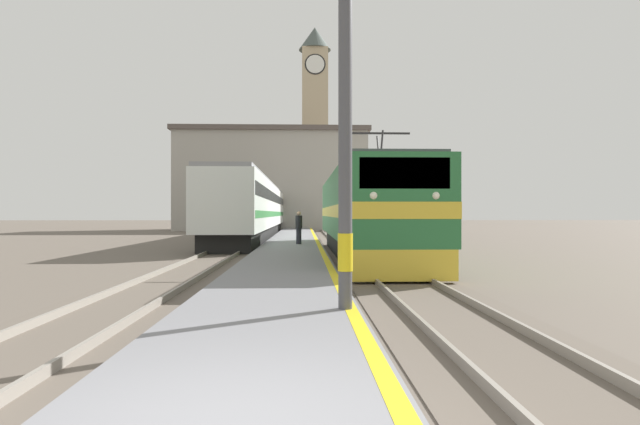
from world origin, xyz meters
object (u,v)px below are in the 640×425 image
Objects in this scene: passenger_train at (258,209)px; person_on_platform at (299,227)px; locomotive_train at (365,213)px; catenary_mast at (350,48)px; clock_tower at (315,122)px.

person_on_platform is (3.32, -14.14, -1.02)m from passenger_train.
locomotive_train is 2.01× the size of catenary_mast.
catenary_mast is 0.33× the size of clock_tower.
clock_tower is at bearing 87.44° from person_on_platform.
passenger_train is at bearing 103.22° from person_on_platform.
clock_tower is (0.66, 53.39, 8.60)m from catenary_mast.
locomotive_train is at bearing -71.22° from passenger_train.
passenger_train is (-6.12, 18.00, 0.34)m from locomotive_train.
locomotive_train is 19.01m from passenger_train.
clock_tower is (1.64, 36.66, 11.91)m from person_on_platform.
catenary_mast is (4.30, -30.86, 2.28)m from passenger_train.
locomotive_train reaches higher than person_on_platform.
passenger_train is at bearing 108.78° from locomotive_train.
clock_tower reaches higher than catenary_mast.
locomotive_train reaches higher than passenger_train.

